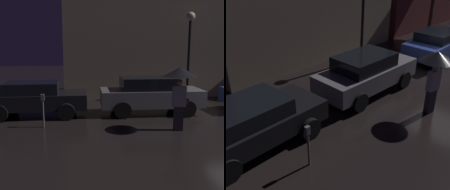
# 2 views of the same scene
# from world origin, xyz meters

# --- Properties ---
(building_facade_left) EXTENTS (9.94, 3.00, 7.72)m
(building_facade_left) POSITION_xyz_m (-2.50, 6.50, 3.86)
(building_facade_left) COLOR gray
(building_facade_left) RESTS_ON ground
(parked_car_black) EXTENTS (4.09, 1.95, 1.40)m
(parked_car_black) POSITION_xyz_m (-8.38, 1.53, 0.74)
(parked_car_black) COLOR black
(parked_car_black) RESTS_ON ground
(parked_car_grey) EXTENTS (4.24, 1.87, 1.54)m
(parked_car_grey) POSITION_xyz_m (-3.62, 1.54, 0.81)
(parked_car_grey) COLOR slate
(parked_car_grey) RESTS_ON ground
(pedestrian_with_umbrella) EXTENTS (1.13, 1.13, 2.16)m
(pedestrian_with_umbrella) POSITION_xyz_m (-3.21, -0.97, 1.73)
(pedestrian_with_umbrella) COLOR #383842
(pedestrian_with_umbrella) RESTS_ON ground
(parking_meter) EXTENTS (0.12, 0.10, 1.19)m
(parking_meter) POSITION_xyz_m (-7.83, -0.19, 0.74)
(parking_meter) COLOR #4C5154
(parking_meter) RESTS_ON ground
(street_lamp_near) EXTENTS (0.44, 0.44, 4.50)m
(street_lamp_near) POSITION_xyz_m (-1.05, 4.05, 3.20)
(street_lamp_near) COLOR black
(street_lamp_near) RESTS_ON ground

